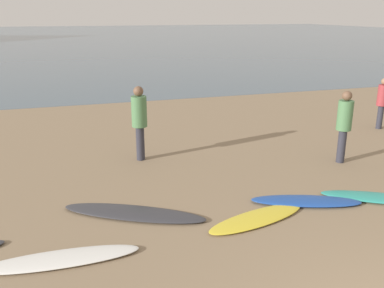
# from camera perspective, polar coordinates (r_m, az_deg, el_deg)

# --- Properties ---
(ground_plane) EXTENTS (120.00, 120.00, 0.20)m
(ground_plane) POSITION_cam_1_polar(r_m,az_deg,el_deg) (13.00, -1.13, 1.70)
(ground_plane) COLOR #8C7559
(ground_plane) RESTS_ON ground
(ocean_water) EXTENTS (140.00, 100.00, 0.01)m
(ocean_water) POSITION_cam_1_polar(r_m,az_deg,el_deg) (66.64, -14.88, 13.94)
(ocean_water) COLOR #475B6B
(ocean_water) RESTS_ON ground
(surfboard_1) EXTENTS (2.29, 0.58, 0.08)m
(surfboard_1) POSITION_cam_1_polar(r_m,az_deg,el_deg) (6.53, -17.44, -14.66)
(surfboard_1) COLOR white
(surfboard_1) RESTS_ON ground
(surfboard_2) EXTENTS (2.56, 1.80, 0.08)m
(surfboard_2) POSITION_cam_1_polar(r_m,az_deg,el_deg) (7.58, -7.92, -9.24)
(surfboard_2) COLOR #333338
(surfboard_2) RESTS_ON ground
(surfboard_3) EXTENTS (2.08, 1.04, 0.07)m
(surfboard_3) POSITION_cam_1_polar(r_m,az_deg,el_deg) (7.44, 8.84, -9.90)
(surfboard_3) COLOR yellow
(surfboard_3) RESTS_ON ground
(surfboard_4) EXTENTS (2.10, 1.20, 0.10)m
(surfboard_4) POSITION_cam_1_polar(r_m,az_deg,el_deg) (8.22, 15.20, -7.47)
(surfboard_4) COLOR #1E479E
(surfboard_4) RESTS_ON ground
(surfboard_5) EXTENTS (2.10, 1.52, 0.09)m
(surfboard_5) POSITION_cam_1_polar(r_m,az_deg,el_deg) (8.83, 24.00, -6.68)
(surfboard_5) COLOR teal
(surfboard_5) RESTS_ON ground
(person_0) EXTENTS (0.36, 0.36, 1.79)m
(person_0) POSITION_cam_1_polar(r_m,az_deg,el_deg) (10.01, -7.15, 3.62)
(person_0) COLOR #2D2D38
(person_0) RESTS_ON ground
(person_1) EXTENTS (0.35, 0.35, 1.72)m
(person_1) POSITION_cam_1_polar(r_m,az_deg,el_deg) (10.39, 19.95, 2.96)
(person_1) COLOR #2D2D38
(person_1) RESTS_ON ground
(person_2) EXTENTS (0.31, 0.31, 1.55)m
(person_2) POSITION_cam_1_polar(r_m,az_deg,el_deg) (13.99, 24.40, 5.55)
(person_2) COLOR #2D2D38
(person_2) RESTS_ON ground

